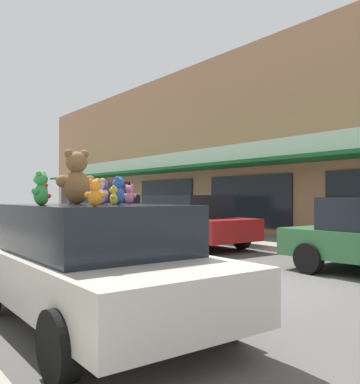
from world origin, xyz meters
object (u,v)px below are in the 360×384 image
object	(u,v)px
plush_art_car	(95,262)
teddy_bear_giant	(76,178)
teddy_bear_purple	(103,191)
teddy_bear_white	(70,195)
teddy_bear_yellow	(114,195)
teddy_bear_green	(41,189)
teddy_bear_cream	(100,192)
teddy_bear_orange	(95,193)
parked_car_far_center	(187,220)
teddy_bear_pink	(129,194)
teddy_bear_red	(43,195)
teddy_bear_blue	(118,191)
parked_car_far_right	(107,214)

from	to	relation	value
plush_art_car	teddy_bear_giant	world-z (taller)	teddy_bear_giant
teddy_bear_purple	teddy_bear_white	world-z (taller)	teddy_bear_purple
teddy_bear_yellow	teddy_bear_green	bearing A→B (deg)	-72.93
teddy_bear_purple	teddy_bear_cream	size ratio (longest dim) A/B	1.10
teddy_bear_giant	teddy_bear_white	size ratio (longest dim) A/B	2.86
teddy_bear_orange	parked_car_far_center	size ratio (longest dim) A/B	0.06
teddy_bear_pink	parked_car_far_center	xyz separation A→B (m)	(5.22, 5.34, -0.77)
teddy_bear_green	teddy_bear_cream	world-z (taller)	teddy_bear_green
teddy_bear_orange	teddy_bear_giant	bearing A→B (deg)	-82.33
teddy_bear_red	teddy_bear_cream	xyz separation A→B (m)	(0.67, -0.14, 0.04)
plush_art_car	teddy_bear_cream	size ratio (longest dim) A/B	12.53
teddy_bear_red	parked_car_far_center	size ratio (longest dim) A/B	0.06
teddy_bear_red	teddy_bear_white	xyz separation A→B (m)	(0.56, 0.53, -0.00)
plush_art_car	teddy_bear_orange	xyz separation A→B (m)	(-0.47, -0.95, 0.83)
plush_art_car	teddy_bear_yellow	size ratio (longest dim) A/B	17.79
teddy_bear_red	parked_car_far_center	distance (m)	8.50
teddy_bear_cream	teddy_bear_yellow	world-z (taller)	teddy_bear_cream
parked_car_far_center	teddy_bear_orange	bearing A→B (deg)	-133.74
teddy_bear_purple	teddy_bear_cream	distance (m)	0.79
teddy_bear_pink	teddy_bear_green	world-z (taller)	teddy_bear_green
teddy_bear_blue	teddy_bear_white	xyz separation A→B (m)	(-0.36, 0.69, -0.05)
teddy_bear_green	teddy_bear_purple	size ratio (longest dim) A/B	1.06
plush_art_car	teddy_bear_pink	bearing A→B (deg)	30.13
parked_car_far_center	teddy_bear_red	bearing A→B (deg)	-139.83
teddy_bear_red	teddy_bear_blue	xyz separation A→B (m)	(0.92, -0.16, 0.05)
teddy_bear_purple	teddy_bear_green	bearing A→B (deg)	-26.10
teddy_bear_red	teddy_bear_blue	distance (m)	0.94
teddy_bear_giant	teddy_bear_purple	distance (m)	0.74
teddy_bear_giant	teddy_bear_cream	xyz separation A→B (m)	(0.19, -0.27, -0.18)
teddy_bear_orange	parked_car_far_center	world-z (taller)	teddy_bear_orange
teddy_bear_orange	parked_car_far_center	bearing A→B (deg)	-109.59
teddy_bear_giant	parked_car_far_right	distance (m)	12.25
teddy_bear_yellow	teddy_bear_red	bearing A→B (deg)	-93.76
teddy_bear_blue	teddy_bear_cream	bearing A→B (deg)	-44.60
teddy_bear_pink	teddy_bear_red	size ratio (longest dim) A/B	1.04
teddy_bear_green	teddy_bear_pink	bearing A→B (deg)	152.65
teddy_bear_giant	teddy_bear_red	bearing A→B (deg)	25.60
parked_car_far_right	teddy_bear_orange	bearing A→B (deg)	-118.08
teddy_bear_giant	parked_car_far_right	xyz separation A→B (m)	(6.00, 10.64, -0.96)
plush_art_car	teddy_bear_blue	size ratio (longest dim) A/B	11.52
teddy_bear_red	plush_art_car	bearing A→B (deg)	177.00
parked_car_far_right	teddy_bear_yellow	bearing A→B (deg)	-117.24
teddy_bear_green	teddy_bear_blue	distance (m)	1.06
teddy_bear_orange	teddy_bear_red	bearing A→B (deg)	-62.33
teddy_bear_giant	teddy_bear_pink	world-z (taller)	teddy_bear_giant
teddy_bear_purple	teddy_bear_red	bearing A→B (deg)	-33.58
teddy_bear_green	teddy_bear_white	size ratio (longest dim) A/B	1.56
teddy_bear_green	teddy_bear_purple	distance (m)	1.44
parked_car_far_center	parked_car_far_right	bearing A→B (deg)	90.00
teddy_bear_green	teddy_bear_yellow	distance (m)	0.84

